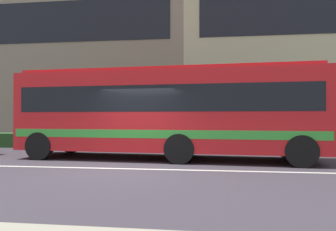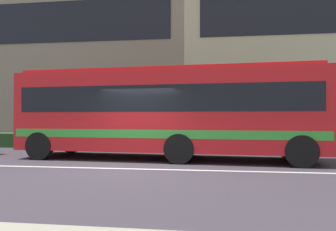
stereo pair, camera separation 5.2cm
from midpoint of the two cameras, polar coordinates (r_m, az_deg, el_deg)
The scene contains 5 objects.
ground_plane at distance 9.40m, azimuth -7.41°, elevation -9.75°, with size 160.00×160.00×0.00m, color #3D3741.
lane_centre_line at distance 9.40m, azimuth -7.41°, elevation -9.72°, with size 60.00×0.16×0.01m, color silver.
hedge_row_far at distance 15.57m, azimuth -8.00°, elevation -4.68°, with size 21.25×1.10×0.71m, color #295626.
apartment_block_left at distance 27.89m, azimuth -17.92°, elevation 10.24°, with size 20.65×11.94×13.30m.
transit_bus at distance 11.41m, azimuth -0.17°, elevation 1.00°, with size 11.04×3.25×3.27m.
Camera 2 is at (2.41, -8.96, 1.54)m, focal length 32.98 mm.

